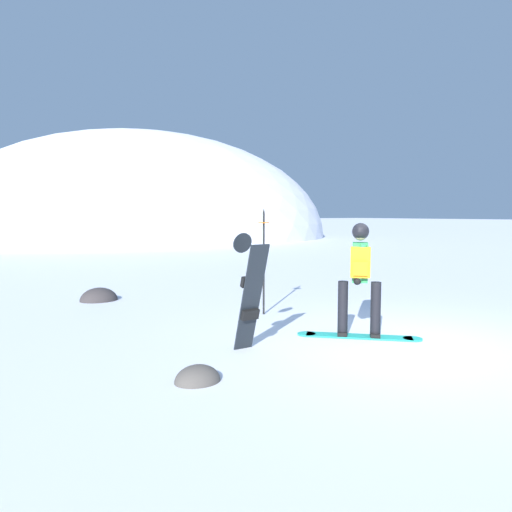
{
  "coord_description": "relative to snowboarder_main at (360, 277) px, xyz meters",
  "views": [
    {
      "loc": [
        -5.4,
        -4.34,
        1.85
      ],
      "look_at": [
        -0.09,
        3.75,
        1.0
      ],
      "focal_mm": 33.87,
      "sensor_mm": 36.0,
      "label": 1
    }
  ],
  "objects": [
    {
      "name": "ground_plane",
      "position": [
        0.24,
        -0.73,
        -0.92
      ],
      "size": [
        300.0,
        300.0,
        0.0
      ],
      "primitive_type": "plane",
      "color": "white"
    },
    {
      "name": "ridge_peak_main",
      "position": [
        8.33,
        32.1,
        -0.92
      ],
      "size": [
        30.07,
        27.07,
        16.38
      ],
      "color": "white",
      "rests_on": "ground"
    },
    {
      "name": "snowboarder_main",
      "position": [
        0.0,
        0.0,
        0.0
      ],
      "size": [
        1.4,
        1.36,
        1.71
      ],
      "color": "#23B7A3",
      "rests_on": "ground"
    },
    {
      "name": "spare_snowboard",
      "position": [
        -1.74,
        0.29,
        -0.11
      ],
      "size": [
        0.28,
        0.5,
        1.6
      ],
      "color": "black",
      "rests_on": "ground"
    },
    {
      "name": "piste_marker_near",
      "position": [
        -0.23,
        2.19,
        0.19
      ],
      "size": [
        0.2,
        0.2,
        1.95
      ],
      "color": "black",
      "rests_on": "ground"
    },
    {
      "name": "rock_dark",
      "position": [
        -2.38,
        5.29,
        -0.92
      ],
      "size": [
        0.79,
        0.67,
        0.55
      ],
      "color": "#383333",
      "rests_on": "ground"
    },
    {
      "name": "rock_mid",
      "position": [
        -2.86,
        -0.38,
        -0.92
      ],
      "size": [
        0.52,
        0.45,
        0.37
      ],
      "color": "#4C4742",
      "rests_on": "ground"
    }
  ]
}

